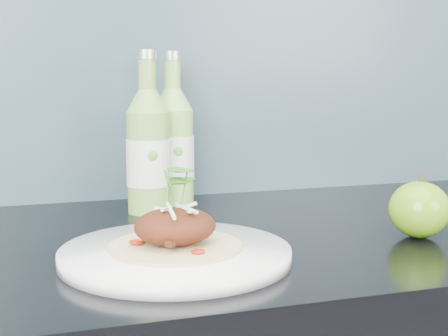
{
  "coord_description": "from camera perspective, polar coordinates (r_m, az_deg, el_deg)",
  "views": [
    {
      "loc": [
        -0.28,
        0.88,
        1.12
      ],
      "look_at": [
        -0.03,
        1.64,
        1.0
      ],
      "focal_mm": 50.0,
      "sensor_mm": 36.0,
      "label": 1
    }
  ],
  "objects": [
    {
      "name": "cider_bottle_left",
      "position": [
        1.01,
        -6.93,
        1.5
      ],
      "size": [
        0.07,
        0.07,
        0.26
      ],
      "rotation": [
        0.0,
        0.0,
        0.02
      ],
      "color": "#7DAD48",
      "rests_on": "kitchen_counter"
    },
    {
      "name": "pork_taco",
      "position": [
        0.74,
        -4.49,
        -5.14
      ],
      "size": [
        0.16,
        0.16,
        0.1
      ],
      "color": "tan",
      "rests_on": "dinner_plate"
    },
    {
      "name": "green_apple",
      "position": [
        0.89,
        17.43,
        -3.64
      ],
      "size": [
        0.09,
        0.09,
        0.09
      ],
      "rotation": [
        0.0,
        0.0,
        -0.11
      ],
      "color": "#43840E",
      "rests_on": "kitchen_counter"
    },
    {
      "name": "dinner_plate",
      "position": [
        0.75,
        -4.46,
        -7.87
      ],
      "size": [
        0.36,
        0.36,
        0.02
      ],
      "color": "white",
      "rests_on": "kitchen_counter"
    },
    {
      "name": "cider_bottle_right",
      "position": [
        1.06,
        -4.67,
        1.88
      ],
      "size": [
        0.08,
        0.08,
        0.26
      ],
      "rotation": [
        0.0,
        0.0,
        0.15
      ],
      "color": "#8CC451",
      "rests_on": "kitchen_counter"
    },
    {
      "name": "subway_backsplash",
      "position": [
        1.15,
        -3.89,
        14.89
      ],
      "size": [
        4.0,
        0.02,
        0.7
      ],
      "primitive_type": "cube",
      "color": "#648D9E",
      "rests_on": "kitchen_counter"
    }
  ]
}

